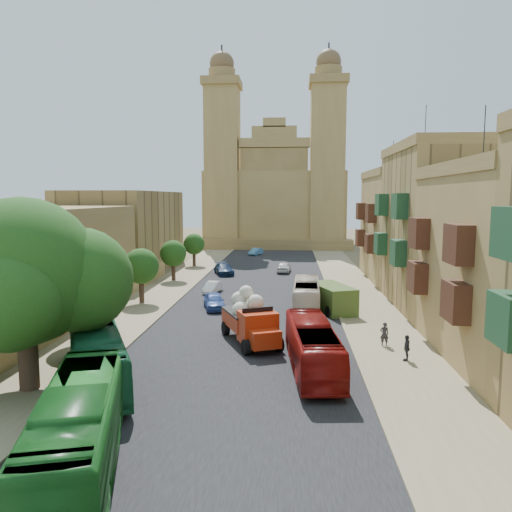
# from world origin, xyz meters

# --- Properties ---
(ground) EXTENTS (260.00, 260.00, 0.00)m
(ground) POSITION_xyz_m (0.00, 0.00, 0.00)
(ground) COLOR brown
(road_surface) EXTENTS (14.00, 140.00, 0.01)m
(road_surface) POSITION_xyz_m (0.00, 30.00, 0.01)
(road_surface) COLOR black
(road_surface) RESTS_ON ground
(sidewalk_east) EXTENTS (5.00, 140.00, 0.01)m
(sidewalk_east) POSITION_xyz_m (9.50, 30.00, 0.01)
(sidewalk_east) COLOR #807254
(sidewalk_east) RESTS_ON ground
(sidewalk_west) EXTENTS (5.00, 140.00, 0.01)m
(sidewalk_west) POSITION_xyz_m (-9.50, 30.00, 0.01)
(sidewalk_west) COLOR #807254
(sidewalk_west) RESTS_ON ground
(kerb_east) EXTENTS (0.25, 140.00, 0.12)m
(kerb_east) POSITION_xyz_m (7.00, 30.00, 0.06)
(kerb_east) COLOR #807254
(kerb_east) RESTS_ON ground
(kerb_west) EXTENTS (0.25, 140.00, 0.12)m
(kerb_west) POSITION_xyz_m (-7.00, 30.00, 0.06)
(kerb_west) COLOR #807254
(kerb_west) RESTS_ON ground
(townhouse_c) EXTENTS (9.00, 14.00, 17.40)m
(townhouse_c) POSITION_xyz_m (15.95, 25.00, 6.91)
(townhouse_c) COLOR olive
(townhouse_c) RESTS_ON ground
(townhouse_d) EXTENTS (9.00, 14.00, 15.90)m
(townhouse_d) POSITION_xyz_m (15.95, 39.00, 6.16)
(townhouse_d) COLOR olive
(townhouse_d) RESTS_ON ground
(west_wall) EXTENTS (1.00, 40.00, 1.80)m
(west_wall) POSITION_xyz_m (-12.50, 20.00, 0.90)
(west_wall) COLOR olive
(west_wall) RESTS_ON ground
(west_building_low) EXTENTS (10.00, 28.00, 8.40)m
(west_building_low) POSITION_xyz_m (-18.00, 18.00, 4.20)
(west_building_low) COLOR brown
(west_building_low) RESTS_ON ground
(west_building_mid) EXTENTS (10.00, 22.00, 10.00)m
(west_building_mid) POSITION_xyz_m (-18.00, 44.00, 5.00)
(west_building_mid) COLOR olive
(west_building_mid) RESTS_ON ground
(church) EXTENTS (28.00, 22.50, 36.30)m
(church) POSITION_xyz_m (-0.00, 78.61, 9.52)
(church) COLOR olive
(church) RESTS_ON ground
(ficus_tree) EXTENTS (9.32, 8.57, 9.32)m
(ficus_tree) POSITION_xyz_m (-9.42, 4.01, 5.51)
(ficus_tree) COLOR #39271C
(ficus_tree) RESTS_ON ground
(street_tree_a) EXTENTS (3.54, 3.54, 5.44)m
(street_tree_a) POSITION_xyz_m (-10.00, 12.00, 3.65)
(street_tree_a) COLOR #39271C
(street_tree_a) RESTS_ON ground
(street_tree_b) EXTENTS (3.14, 3.14, 4.83)m
(street_tree_b) POSITION_xyz_m (-10.00, 24.00, 3.23)
(street_tree_b) COLOR #39271C
(street_tree_b) RESTS_ON ground
(street_tree_c) EXTENTS (2.94, 2.94, 4.51)m
(street_tree_c) POSITION_xyz_m (-10.00, 36.00, 3.01)
(street_tree_c) COLOR #39271C
(street_tree_c) RESTS_ON ground
(street_tree_d) EXTENTS (2.85, 2.85, 4.39)m
(street_tree_d) POSITION_xyz_m (-10.00, 48.00, 2.93)
(street_tree_d) COLOR #39271C
(street_tree_d) RESTS_ON ground
(red_truck) EXTENTS (4.41, 6.44, 3.57)m
(red_truck) POSITION_xyz_m (0.62, 12.40, 1.57)
(red_truck) COLOR #B32A0D
(red_truck) RESTS_ON ground
(olive_pickup) EXTENTS (3.92, 5.68, 2.16)m
(olive_pickup) POSITION_xyz_m (6.50, 21.82, 1.05)
(olive_pickup) COLOR #425D23
(olive_pickup) RESTS_ON ground
(bus_green_south) EXTENTS (5.14, 10.74, 2.91)m
(bus_green_south) POSITION_xyz_m (-4.00, -2.88, 1.46)
(bus_green_south) COLOR #1B6721
(bus_green_south) RESTS_ON ground
(bus_green_north) EXTENTS (6.41, 10.20, 2.82)m
(bus_green_north) POSITION_xyz_m (-6.50, 4.94, 1.41)
(bus_green_north) COLOR #195F37
(bus_green_north) RESTS_ON ground
(bus_red_east) EXTENTS (2.99, 9.50, 2.60)m
(bus_red_east) POSITION_xyz_m (4.34, 7.59, 1.30)
(bus_red_east) COLOR maroon
(bus_red_east) RESTS_ON ground
(bus_cream_east) EXTENTS (2.35, 8.90, 2.46)m
(bus_cream_east) POSITION_xyz_m (4.46, 22.49, 1.23)
(bus_cream_east) COLOR beige
(bus_cream_east) RESTS_ON ground
(car_blue_a) EXTENTS (2.56, 4.23, 1.35)m
(car_blue_a) POSITION_xyz_m (-3.19, 21.87, 0.67)
(car_blue_a) COLOR #3959AA
(car_blue_a) RESTS_ON ground
(car_white_a) EXTENTS (1.63, 3.42, 1.08)m
(car_white_a) POSITION_xyz_m (-4.46, 28.98, 0.54)
(car_white_a) COLOR white
(car_white_a) RESTS_ON ground
(car_cream) EXTENTS (2.46, 4.68, 1.26)m
(car_cream) POSITION_xyz_m (5.00, 24.87, 0.63)
(car_cream) COLOR #C0AA93
(car_cream) RESTS_ON ground
(car_dkblue) EXTENTS (3.22, 4.97, 1.34)m
(car_dkblue) POSITION_xyz_m (-4.90, 40.40, 0.67)
(car_dkblue) COLOR #0F2345
(car_dkblue) RESTS_ON ground
(car_white_b) EXTENTS (1.85, 3.98, 1.32)m
(car_white_b) POSITION_xyz_m (2.28, 42.71, 0.66)
(car_white_b) COLOR silver
(car_white_b) RESTS_ON ground
(car_blue_b) EXTENTS (2.33, 3.60, 1.12)m
(car_blue_b) POSITION_xyz_m (-2.51, 61.09, 0.56)
(car_blue_b) COLOR teal
(car_blue_b) RESTS_ON ground
(pedestrian_a) EXTENTS (0.56, 0.38, 1.51)m
(pedestrian_a) POSITION_xyz_m (9.03, 12.37, 0.75)
(pedestrian_a) COLOR #2A282C
(pedestrian_a) RESTS_ON ground
(pedestrian_c) EXTENTS (0.64, 0.96, 1.52)m
(pedestrian_c) POSITION_xyz_m (9.77, 9.51, 0.76)
(pedestrian_c) COLOR #353539
(pedestrian_c) RESTS_ON ground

